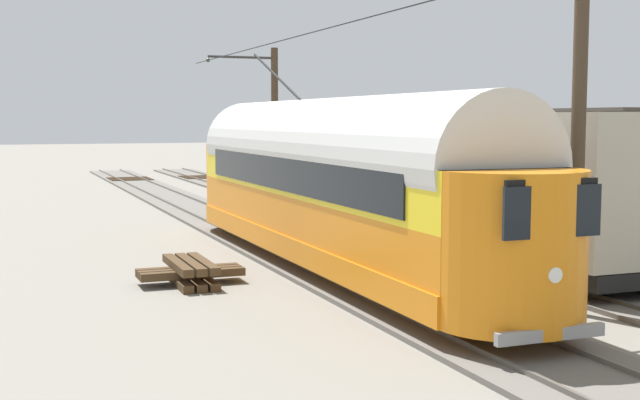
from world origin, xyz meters
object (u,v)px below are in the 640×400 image
catenary_pole_mid_near (574,137)px  vintage_streetcar (332,181)px  switch_stand (422,186)px  catenary_pole_foreground (273,127)px  track_end_bumper (363,188)px  boxcar_adjacent (491,180)px  spare_tie_stack (190,272)px  coach_far_siding (547,169)px

catenary_pole_mid_near → vintage_streetcar: bearing=-66.7°
switch_stand → catenary_pole_foreground: bearing=16.7°
catenary_pole_mid_near → track_end_bumper: size_ratio=3.65×
vintage_streetcar → boxcar_adjacent: (-4.50, 0.11, -0.10)m
boxcar_adjacent → catenary_pole_foreground: 13.07m
catenary_pole_foreground → track_end_bumper: catenary_pole_foreground is taller
vintage_streetcar → catenary_pole_foreground: 13.07m
catenary_pole_mid_near → spare_tie_stack: catenary_pole_mid_near is taller
vintage_streetcar → switch_stand: bearing=-124.8°
catenary_pole_mid_near → spare_tie_stack: 9.02m
boxcar_adjacent → switch_stand: boxcar_adjacent is taller
coach_far_siding → catenary_pole_foreground: bearing=-54.8°
catenary_pole_foreground → catenary_pole_mid_near: size_ratio=1.00×
spare_tie_stack → track_end_bumper: (-12.67, -18.66, 0.13)m
catenary_pole_mid_near → spare_tie_stack: bearing=-42.3°
boxcar_adjacent → track_end_bumper: 19.06m
track_end_bumper → spare_tie_stack: bearing=55.8°
vintage_streetcar → switch_stand: size_ratio=14.60×
catenary_pole_foreground → coach_far_siding: bearing=125.2°
spare_tie_stack → track_end_bumper: bearing=-124.2°
coach_far_siding → spare_tie_stack: bearing=17.4°
catenary_pole_foreground → spare_tie_stack: 14.85m
switch_stand → track_end_bumper: 3.54m
vintage_streetcar → track_end_bumper: (-9.01, -18.33, -1.86)m
coach_far_siding → catenary_pole_foreground: (6.43, -9.11, 1.28)m
boxcar_adjacent → spare_tie_stack: size_ratio=4.99×
catenary_pole_mid_near → catenary_pole_foreground: bearing=-90.0°
boxcar_adjacent → track_end_bumper: bearing=-103.8°
boxcar_adjacent → spare_tie_stack: bearing=1.6°
boxcar_adjacent → spare_tie_stack: boxcar_adjacent is taller
boxcar_adjacent → catenary_pole_foreground: bearing=-81.5°
boxcar_adjacent → catenary_pole_mid_near: 6.34m
coach_far_siding → catenary_pole_mid_near: (6.43, 9.66, 1.28)m
track_end_bumper → vintage_streetcar: bearing=63.8°
spare_tie_stack → coach_far_siding: bearing=-162.6°
track_end_bumper → switch_stand: bearing=115.1°
switch_stand → spare_tie_stack: bearing=47.5°
coach_far_siding → track_end_bumper: size_ratio=7.69×
switch_stand → track_end_bumper: size_ratio=0.69×
coach_far_siding → catenary_pole_mid_near: size_ratio=2.11×
coach_far_siding → track_end_bumper: coach_far_siding is taller
vintage_streetcar → spare_tie_stack: bearing=5.2°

